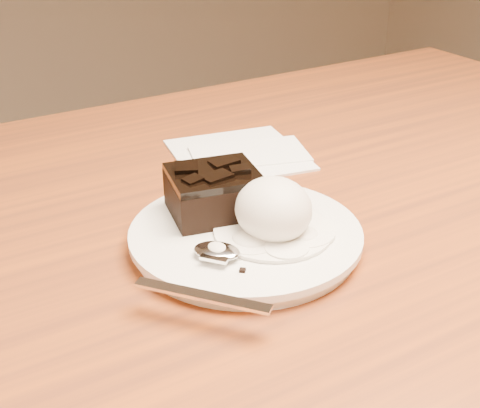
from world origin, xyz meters
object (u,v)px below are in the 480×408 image
napkin (238,154)px  ice_cream_scoop (273,209)px  brownie (214,196)px  spoon (217,253)px  plate (246,238)px

napkin → ice_cream_scoop: bearing=-112.8°
brownie → spoon: (-0.04, -0.07, -0.01)m
ice_cream_scoop → napkin: (0.09, 0.21, -0.04)m
spoon → brownie: bearing=23.6°
brownie → ice_cream_scoop: bearing=-66.3°
plate → ice_cream_scoop: (0.02, -0.02, 0.03)m
ice_cream_scoop → spoon: 0.07m
brownie → spoon: 0.08m
napkin → brownie: bearing=-128.2°
brownie → spoon: brownie is taller
brownie → spoon: bearing=-117.5°
ice_cream_scoop → napkin: 0.23m
spoon → napkin: spoon is taller
plate → napkin: 0.21m
ice_cream_scoop → spoon: (-0.06, -0.01, -0.02)m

